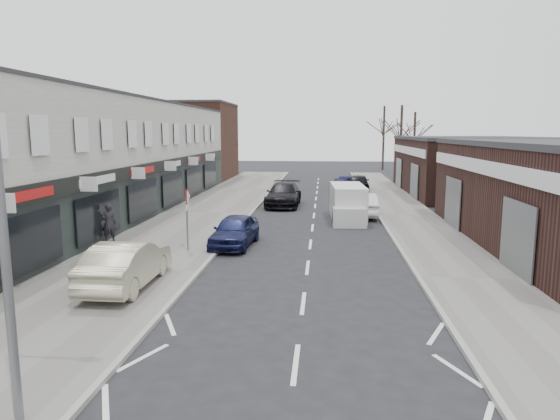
% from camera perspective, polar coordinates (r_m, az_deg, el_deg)
% --- Properties ---
extents(ground, '(160.00, 160.00, 0.00)m').
position_cam_1_polar(ground, '(9.88, 1.10, -22.25)').
color(ground, black).
rests_on(ground, ground).
extents(pavement_left, '(5.50, 64.00, 0.12)m').
position_cam_1_polar(pavement_left, '(31.71, -8.39, -0.34)').
color(pavement_left, slate).
rests_on(pavement_left, ground).
extents(pavement_right, '(3.50, 64.00, 0.12)m').
position_cam_1_polar(pavement_right, '(31.29, 14.49, -0.66)').
color(pavement_right, slate).
rests_on(pavement_right, ground).
extents(shop_terrace_left, '(8.00, 41.00, 7.10)m').
position_cam_1_polar(shop_terrace_left, '(31.32, -21.78, 5.43)').
color(shop_terrace_left, beige).
rests_on(shop_terrace_left, ground).
extents(brick_block_far, '(8.00, 10.00, 8.00)m').
position_cam_1_polar(brick_block_far, '(55.27, -9.82, 7.64)').
color(brick_block_far, '#4C2B20').
rests_on(brick_block_far, ground).
extents(right_unit_far, '(10.00, 16.00, 4.50)m').
position_cam_1_polar(right_unit_far, '(44.18, 20.75, 4.63)').
color(right_unit_far, '#341D17').
rests_on(right_unit_far, ground).
extents(tree_far_a, '(3.60, 3.60, 8.00)m').
position_cam_1_polar(tree_far_a, '(57.29, 13.49, 3.56)').
color(tree_far_a, '#382D26').
rests_on(tree_far_a, ground).
extents(tree_far_b, '(3.60, 3.60, 7.50)m').
position_cam_1_polar(tree_far_b, '(63.59, 14.94, 4.01)').
color(tree_far_b, '#382D26').
rests_on(tree_far_b, ground).
extents(tree_far_c, '(3.60, 3.60, 8.50)m').
position_cam_1_polar(tree_far_c, '(69.08, 11.63, 4.50)').
color(tree_far_c, '#382D26').
rests_on(tree_far_c, ground).
extents(street_lamp, '(2.23, 0.22, 8.00)m').
position_cam_1_polar(street_lamp, '(9.19, -28.73, 4.74)').
color(street_lamp, slate).
rests_on(street_lamp, pavement_left).
extents(warning_sign, '(0.12, 0.80, 2.70)m').
position_cam_1_polar(warning_sign, '(21.42, -10.53, 0.96)').
color(warning_sign, slate).
rests_on(warning_sign, pavement_left).
extents(white_van, '(2.06, 5.29, 2.03)m').
position_cam_1_polar(white_van, '(29.49, 7.76, 0.74)').
color(white_van, silver).
rests_on(white_van, ground).
extents(sedan_on_pavement, '(1.62, 4.60, 1.51)m').
position_cam_1_polar(sedan_on_pavement, '(17.03, -17.14, -5.89)').
color(sedan_on_pavement, '#B8B193').
rests_on(sedan_on_pavement, pavement_left).
extents(pedestrian, '(0.78, 0.66, 1.80)m').
position_cam_1_polar(pedestrian, '(23.89, -18.98, -1.43)').
color(pedestrian, black).
rests_on(pedestrian, pavement_left).
extents(parked_car_left_a, '(1.97, 4.25, 1.41)m').
position_cam_1_polar(parked_car_left_a, '(22.59, -5.19, -2.37)').
color(parked_car_left_a, '#151942').
rests_on(parked_car_left_a, ground).
extents(parked_car_left_b, '(2.35, 5.58, 1.61)m').
position_cam_1_polar(parked_car_left_b, '(34.72, 0.41, 1.79)').
color(parked_car_left_b, black).
rests_on(parked_car_left_b, ground).
extents(parked_car_right_a, '(1.64, 4.40, 1.44)m').
position_cam_1_polar(parked_car_right_a, '(30.85, 9.38, 0.61)').
color(parked_car_right_a, white).
rests_on(parked_car_right_a, ground).
extents(parked_car_right_b, '(2.09, 4.74, 1.59)m').
position_cam_1_polar(parked_car_right_b, '(43.08, 8.91, 3.06)').
color(parked_car_right_b, black).
rests_on(parked_car_right_b, ground).
extents(parked_car_right_c, '(2.06, 4.47, 1.27)m').
position_cam_1_polar(parked_car_right_c, '(45.24, 7.40, 3.17)').
color(parked_car_right_c, '#171647').
rests_on(parked_car_right_c, ground).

